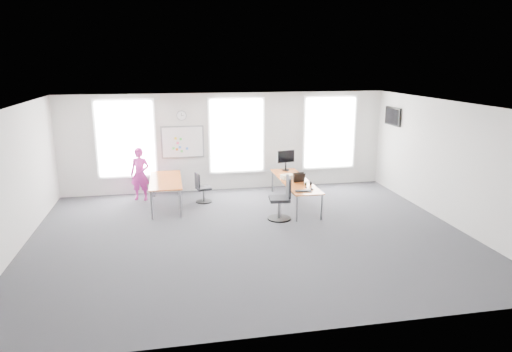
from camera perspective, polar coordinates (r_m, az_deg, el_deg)
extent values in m
plane|color=#242428|center=(10.70, -0.77, -7.38)|extent=(10.00, 10.00, 0.00)
plane|color=white|center=(9.99, -0.83, 8.83)|extent=(10.00, 10.00, 0.00)
plane|color=silver|center=(14.11, -3.66, 4.26)|extent=(10.00, 0.00, 10.00)
plane|color=silver|center=(6.52, 5.44, -7.84)|extent=(10.00, 0.00, 10.00)
plane|color=silver|center=(10.61, -28.46, -0.83)|extent=(0.00, 10.00, 10.00)
plane|color=silver|center=(12.13, 23.14, 1.47)|extent=(0.00, 10.00, 10.00)
cube|color=white|center=(14.00, -15.97, 4.49)|extent=(1.60, 0.06, 2.20)
cube|color=white|center=(14.09, -2.44, 5.09)|extent=(1.60, 0.06, 2.20)
cube|color=white|center=(14.82, 9.15, 5.38)|extent=(1.60, 0.06, 2.20)
cube|color=#BB591D|center=(12.75, 4.88, -0.60)|extent=(0.77, 2.88, 0.03)
cylinder|color=gray|center=(11.49, 5.14, -4.10)|extent=(0.05, 0.05, 0.67)
cylinder|color=gray|center=(11.68, 8.20, -3.89)|extent=(0.05, 0.05, 0.67)
cylinder|color=gray|center=(14.05, 2.07, -0.63)|extent=(0.05, 0.05, 0.67)
cylinder|color=gray|center=(14.21, 4.61, -0.50)|extent=(0.05, 0.05, 0.67)
cube|color=#BB591D|center=(12.74, -11.24, -0.50)|extent=(0.85, 2.12, 0.03)
cylinder|color=gray|center=(11.89, -12.91, -3.60)|extent=(0.05, 0.05, 0.74)
cylinder|color=gray|center=(11.88, -9.39, -3.44)|extent=(0.05, 0.05, 0.74)
cylinder|color=gray|center=(13.81, -12.67, -1.09)|extent=(0.05, 0.05, 0.74)
cylinder|color=gray|center=(13.80, -9.65, -0.95)|extent=(0.05, 0.05, 0.74)
cylinder|color=black|center=(11.73, 2.92, -5.31)|extent=(0.59, 0.59, 0.03)
cylinder|color=gray|center=(11.65, 2.93, -4.12)|extent=(0.07, 0.07, 0.48)
cube|color=black|center=(11.57, 2.95, -2.88)|extent=(0.55, 0.55, 0.08)
cube|color=black|center=(11.51, 4.10, -1.33)|extent=(0.11, 0.48, 0.51)
cylinder|color=black|center=(13.19, -6.53, -3.18)|extent=(0.46, 0.46, 0.03)
cylinder|color=gray|center=(13.13, -6.55, -2.36)|extent=(0.05, 0.05, 0.37)
cube|color=black|center=(13.07, -6.58, -1.51)|extent=(0.47, 0.47, 0.06)
cube|color=black|center=(12.96, -7.35, -0.54)|extent=(0.13, 0.37, 0.40)
imported|color=#CA2A97|center=(13.54, -14.29, 0.23)|extent=(0.64, 0.51, 1.53)
cube|color=white|center=(13.97, -9.16, 4.21)|extent=(1.20, 0.03, 0.90)
cylinder|color=gray|center=(13.86, -9.29, 7.47)|extent=(0.30, 0.04, 0.30)
cube|color=black|center=(14.53, 16.74, 7.17)|extent=(0.06, 0.90, 0.55)
cube|color=black|center=(11.69, 5.95, -1.88)|extent=(0.44, 0.25, 0.02)
ellipsoid|color=black|center=(11.85, 7.01, -1.62)|extent=(0.08, 0.13, 0.05)
cylinder|color=black|center=(12.05, 6.32, -1.43)|extent=(0.08, 0.08, 0.01)
cylinder|color=black|center=(12.24, 6.23, -0.97)|extent=(0.04, 0.09, 0.09)
cylinder|color=black|center=(12.28, 6.86, -0.94)|extent=(0.04, 0.09, 0.09)
cylinder|color=gold|center=(12.24, 6.23, -0.97)|extent=(0.01, 0.10, 0.10)
cube|color=black|center=(12.25, 6.55, -0.73)|extent=(0.16, 0.02, 0.02)
cube|color=black|center=(12.56, 5.35, -0.15)|extent=(0.33, 0.11, 0.26)
cube|color=orange|center=(12.49, 5.44, -0.28)|extent=(0.31, 0.13, 0.24)
cube|color=black|center=(12.48, 5.46, -0.25)|extent=(0.33, 0.13, 0.25)
cube|color=beige|center=(12.88, 3.99, -0.09)|extent=(0.41, 0.35, 0.12)
cylinder|color=black|center=(13.88, 3.72, 0.76)|extent=(0.23, 0.23, 0.02)
cylinder|color=black|center=(13.85, 3.73, 1.21)|extent=(0.05, 0.05, 0.23)
cube|color=black|center=(13.77, 3.76, 2.45)|extent=(0.55, 0.16, 0.37)
cube|color=black|center=(13.75, 3.79, 2.43)|extent=(0.50, 0.12, 0.33)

